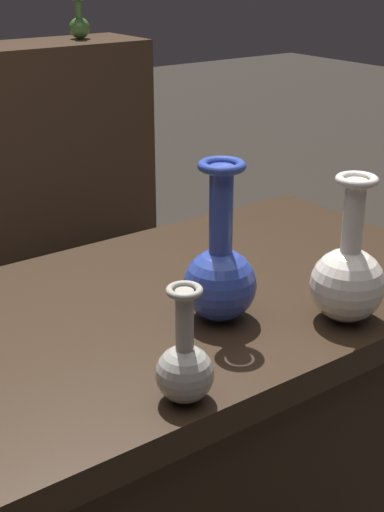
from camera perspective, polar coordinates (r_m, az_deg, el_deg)
display_plinth at (r=1.52m, az=-1.84°, el=-17.05°), size 1.20×0.64×0.80m
vase_centerpiece at (r=1.21m, az=2.21°, el=-1.32°), size 0.12×0.12×0.27m
vase_tall_behind at (r=1.00m, az=-0.57°, el=-8.60°), size 0.08×0.08×0.17m
vase_right_accent at (r=1.23m, az=12.10°, el=-1.66°), size 0.13×0.13×0.25m
shelf_vase_far_right at (r=3.63m, az=-8.79°, el=17.40°), size 0.10×0.10×0.18m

